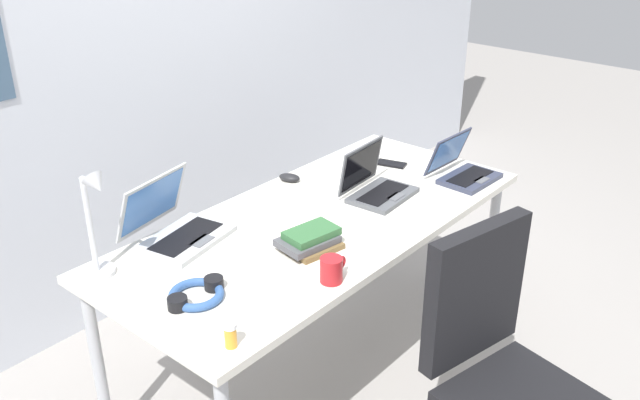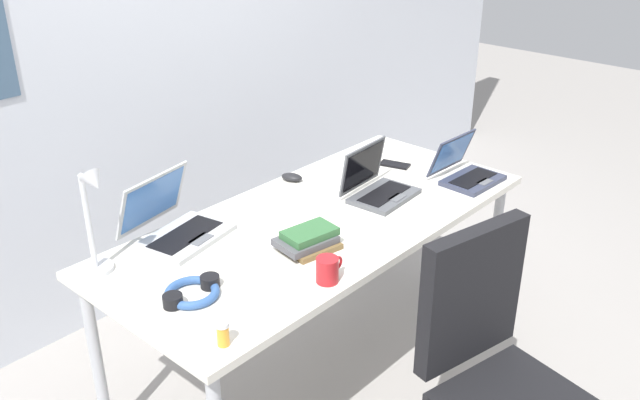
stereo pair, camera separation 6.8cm
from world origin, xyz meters
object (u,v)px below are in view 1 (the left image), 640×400
Objects in this scene: desk_lamp at (95,225)px; book_stack at (310,240)px; coffee_mug at (332,270)px; laptop_center at (463,170)px; cell_phone at (391,164)px; computer_mouse at (289,178)px; pill_bottle at (231,335)px; laptop_by_keyboard at (376,186)px; office_chair at (505,399)px; laptop_back_right at (176,227)px; headphones at (196,294)px.

book_stack is (0.60, -0.40, -0.16)m from desk_lamp.
desk_lamp reaches higher than coffee_mug.
laptop_center reaches higher than cell_phone.
coffee_mug is at bearing -51.44° from desk_lamp.
laptop_center reaches higher than computer_mouse.
computer_mouse is (-0.52, 0.56, -0.02)m from laptop_center.
coffee_mug reaches higher than pill_bottle.
office_chair is at bearing -115.85° from laptop_by_keyboard.
computer_mouse is at bearing 132.53° from laptop_center.
laptop_center is (1.50, -0.51, -0.16)m from desk_lamp.
laptop_center reaches higher than coffee_mug.
desk_lamp is at bearing 128.56° from coffee_mug.
cell_phone is (-0.08, 0.33, -0.04)m from laptop_center.
book_stack is at bearing 173.47° from laptop_center.
pill_bottle reaches higher than book_stack.
laptop_by_keyboard is at bearing 14.60° from pill_bottle.
office_chair is at bearing -140.82° from laptop_center.
laptop_by_keyboard is (0.78, -0.34, -0.00)m from laptop_back_right.
coffee_mug reaches higher than headphones.
cell_phone is 1.04m from coffee_mug.
office_chair is at bearing -39.05° from pill_bottle.
cell_phone is at bearing -7.07° from desk_lamp.
computer_mouse is at bearing 52.32° from coffee_mug.
book_stack is at bearing 19.11° from pill_bottle.
laptop_back_right is 1.29m from laptop_center.
desk_lamp is at bearing 156.68° from cell_phone.
laptop_by_keyboard reaches higher than coffee_mug.
computer_mouse is (0.65, 0.03, -0.03)m from laptop_back_right.
book_stack is at bearing -150.01° from computer_mouse.
coffee_mug is (-0.51, -0.66, 0.03)m from computer_mouse.
laptop_center is 1.48m from pill_bottle.
computer_mouse is 0.50m from cell_phone.
desk_lamp reaches higher than laptop_by_keyboard.
laptop_by_keyboard is 0.40m from computer_mouse.
desk_lamp reaches higher than pill_bottle.
laptop_back_right is 0.64m from coffee_mug.
laptop_by_keyboard is (-0.39, 0.19, 0.00)m from laptop_center.
laptop_center is 0.43m from laptop_by_keyboard.
laptop_back_right is 4.82× the size of pill_bottle.
cell_phone is 1.32m from headphones.
book_stack is at bearing -170.64° from laptop_by_keyboard.
laptop_back_right is 3.37× the size of coffee_mug.
pill_bottle is (-1.09, -0.28, -0.00)m from laptop_by_keyboard.
desk_lamp reaches higher than computer_mouse.
headphones is at bearing 69.92° from pill_bottle.
pill_bottle is (-0.10, -0.27, 0.03)m from headphones.
desk_lamp is 4.17× the size of computer_mouse.
book_stack is (-0.39, -0.46, 0.02)m from computer_mouse.
laptop_back_right is 0.39× the size of office_chair.
laptop_by_keyboard is 3.11× the size of computer_mouse.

